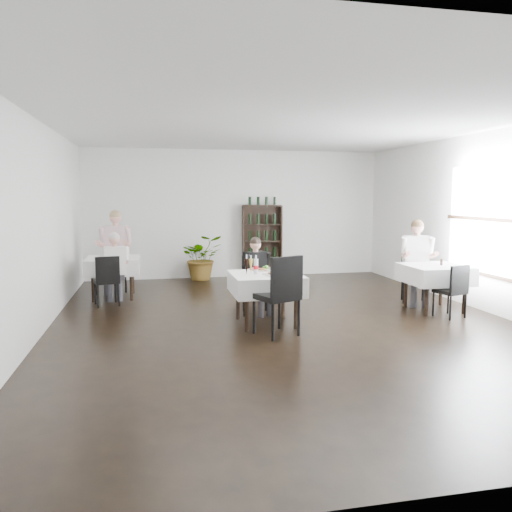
% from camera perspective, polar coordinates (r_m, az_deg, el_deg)
% --- Properties ---
extents(room_shell, '(9.00, 9.00, 9.00)m').
position_cam_1_polar(room_shell, '(7.49, 3.39, 3.56)').
color(room_shell, black).
rests_on(room_shell, ground).
extents(window_right, '(0.06, 2.30, 1.85)m').
position_cam_1_polar(window_right, '(9.05, 25.21, 3.49)').
color(window_right, white).
rests_on(window_right, room_shell).
extents(wine_shelf, '(0.90, 0.28, 1.75)m').
position_cam_1_polar(wine_shelf, '(11.86, 0.70, 1.65)').
color(wine_shelf, black).
rests_on(wine_shelf, ground).
extents(main_table, '(1.03, 1.03, 0.77)m').
position_cam_1_polar(main_table, '(7.52, 1.14, -3.16)').
color(main_table, black).
rests_on(main_table, ground).
extents(left_table, '(0.98, 0.98, 0.77)m').
position_cam_1_polar(left_table, '(9.83, -16.02, -1.05)').
color(left_table, black).
rests_on(left_table, ground).
extents(right_table, '(0.98, 0.98, 0.77)m').
position_cam_1_polar(right_table, '(8.94, 19.77, -1.96)').
color(right_table, black).
rests_on(right_table, ground).
extents(potted_tree, '(1.02, 0.91, 1.04)m').
position_cam_1_polar(potted_tree, '(11.56, -6.18, -0.15)').
color(potted_tree, '#2A5D20').
rests_on(potted_tree, ground).
extents(main_chair_far, '(0.49, 0.50, 0.95)m').
position_cam_1_polar(main_chair_far, '(8.26, -0.11, -2.81)').
color(main_chair_far, black).
rests_on(main_chair_far, ground).
extents(main_chair_near, '(0.67, 0.68, 1.13)m').
position_cam_1_polar(main_chair_near, '(6.86, 2.81, -3.96)').
color(main_chair_near, black).
rests_on(main_chair_near, ground).
extents(left_chair_far, '(0.41, 0.41, 0.87)m').
position_cam_1_polar(left_chair_far, '(10.54, -15.63, -1.20)').
color(left_chair_far, black).
rests_on(left_chair_far, ground).
extents(left_chair_near, '(0.49, 0.50, 0.89)m').
position_cam_1_polar(left_chair_near, '(9.13, -16.67, -2.37)').
color(left_chair_near, black).
rests_on(left_chair_near, ground).
extents(right_chair_far, '(0.56, 0.56, 0.93)m').
position_cam_1_polar(right_chair_far, '(9.57, 17.57, -1.84)').
color(right_chair_far, black).
rests_on(right_chair_far, ground).
extents(right_chair_near, '(0.49, 0.49, 0.86)m').
position_cam_1_polar(right_chair_near, '(8.51, 21.66, -3.36)').
color(right_chair_near, black).
rests_on(right_chair_near, ground).
extents(diner_main, '(0.54, 0.58, 1.27)m').
position_cam_1_polar(diner_main, '(8.15, 0.16, -1.56)').
color(diner_main, '#3D3C44').
rests_on(diner_main, ground).
extents(diner_left_far, '(0.66, 0.69, 1.65)m').
position_cam_1_polar(diner_left_far, '(10.42, -15.77, 1.26)').
color(diner_left_far, '#3D3C44').
rests_on(diner_left_far, ground).
extents(diner_left_near, '(0.52, 0.54, 1.30)m').
position_cam_1_polar(diner_left_near, '(9.19, -15.84, -0.74)').
color(diner_left_near, '#3D3C44').
rests_on(diner_left_near, ground).
extents(diner_right_far, '(0.63, 0.68, 1.52)m').
position_cam_1_polar(diner_right_far, '(9.32, 17.94, 0.07)').
color(diner_right_far, '#3D3C44').
rests_on(diner_right_far, ground).
extents(plate_far, '(0.35, 0.35, 0.08)m').
position_cam_1_polar(plate_far, '(7.77, 0.85, -1.58)').
color(plate_far, white).
rests_on(plate_far, main_table).
extents(plate_near, '(0.33, 0.33, 0.09)m').
position_cam_1_polar(plate_near, '(7.35, 2.20, -2.08)').
color(plate_near, white).
rests_on(plate_near, main_table).
extents(pilsner_dark, '(0.07, 0.07, 0.30)m').
position_cam_1_polar(pilsner_dark, '(7.41, -1.08, -1.19)').
color(pilsner_dark, black).
rests_on(pilsner_dark, main_table).
extents(pilsner_lager, '(0.06, 0.06, 0.27)m').
position_cam_1_polar(pilsner_lager, '(7.55, -0.58, -1.12)').
color(pilsner_lager, gold).
rests_on(pilsner_lager, main_table).
extents(coke_bottle, '(0.07, 0.07, 0.28)m').
position_cam_1_polar(coke_bottle, '(7.49, -0.00, -1.17)').
color(coke_bottle, silver).
rests_on(coke_bottle, main_table).
extents(napkin_cutlery, '(0.22, 0.20, 0.02)m').
position_cam_1_polar(napkin_cutlery, '(7.34, 4.20, -2.21)').
color(napkin_cutlery, black).
rests_on(napkin_cutlery, main_table).
extents(pepper_mill, '(0.05, 0.05, 0.11)m').
position_cam_1_polar(pepper_mill, '(8.96, 20.44, -0.66)').
color(pepper_mill, black).
rests_on(pepper_mill, right_table).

